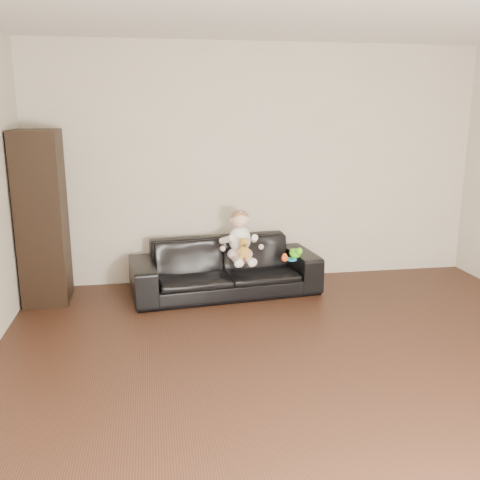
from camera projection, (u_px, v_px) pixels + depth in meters
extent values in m
plane|color=#361E13|center=(339.00, 398.00, 3.60)|extent=(5.50, 5.50, 0.00)
plane|color=beige|center=(259.00, 165.00, 5.93)|extent=(5.00, 0.00, 5.00)
imported|color=black|center=(225.00, 267.00, 5.61)|extent=(2.01, 0.97, 0.57)
cube|color=black|center=(43.00, 217.00, 5.29)|extent=(0.45, 0.60, 1.71)
cube|color=silver|center=(41.00, 179.00, 5.20)|extent=(0.19, 0.26, 0.28)
ellipsoid|color=#F8D1D5|center=(240.00, 254.00, 5.51)|extent=(0.31, 0.28, 0.14)
ellipsoid|color=white|center=(240.00, 239.00, 5.49)|extent=(0.26, 0.23, 0.27)
sphere|color=beige|center=(240.00, 219.00, 5.42)|extent=(0.21, 0.21, 0.18)
ellipsoid|color=#8C603F|center=(240.00, 216.00, 5.43)|extent=(0.22, 0.22, 0.13)
cylinder|color=#F8D1D5|center=(237.00, 261.00, 5.34)|extent=(0.12, 0.23, 0.09)
cylinder|color=#F8D1D5|center=(248.00, 260.00, 5.36)|extent=(0.12, 0.23, 0.09)
sphere|color=white|center=(238.00, 264.00, 5.23)|extent=(0.09, 0.09, 0.07)
sphere|color=white|center=(251.00, 263.00, 5.25)|extent=(0.09, 0.09, 0.07)
cylinder|color=white|center=(227.00, 240.00, 5.41)|extent=(0.10, 0.20, 0.12)
cylinder|color=white|center=(254.00, 239.00, 5.45)|extent=(0.10, 0.20, 0.12)
ellipsoid|color=#B38633|center=(244.00, 252.00, 5.33)|extent=(0.12, 0.10, 0.13)
sphere|color=#B38633|center=(244.00, 243.00, 5.30)|extent=(0.09, 0.09, 0.09)
sphere|color=#B38633|center=(241.00, 240.00, 5.29)|extent=(0.04, 0.04, 0.03)
sphere|color=#B38633|center=(247.00, 239.00, 5.30)|extent=(0.04, 0.04, 0.03)
sphere|color=#593819|center=(245.00, 245.00, 5.26)|extent=(0.04, 0.04, 0.03)
ellipsoid|color=#53DD1A|center=(295.00, 253.00, 5.61)|extent=(0.17, 0.19, 0.10)
sphere|color=#D94B19|center=(285.00, 258.00, 5.48)|extent=(0.10, 0.10, 0.08)
cylinder|color=#1996CE|center=(292.00, 259.00, 5.54)|extent=(0.11, 0.11, 0.02)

